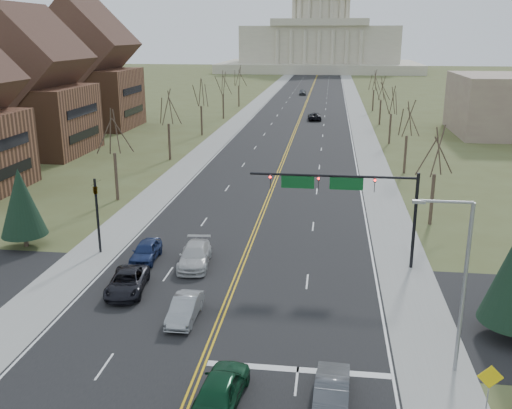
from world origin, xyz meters
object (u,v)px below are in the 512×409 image
(signal_mast, at_px, (345,190))
(signal_left, at_px, (97,207))
(car_nb_inner_lead, at_px, (221,387))
(car_nb_outer_lead, at_px, (332,388))
(car_sb_outer_lead, at_px, (127,282))
(car_far_sb, at_px, (303,92))
(car_sb_inner_second, at_px, (195,256))
(car_sb_outer_second, at_px, (146,251))
(car_sb_inner_lead, at_px, (185,309))
(street_light, at_px, (460,277))
(car_far_nb, at_px, (314,116))
(warn_sign, at_px, (490,382))

(signal_mast, relative_size, signal_left, 2.02)
(signal_mast, height_order, car_nb_inner_lead, signal_mast)
(car_nb_outer_lead, bearing_deg, car_sb_outer_lead, -34.55)
(car_nb_outer_lead, relative_size, car_far_sb, 0.98)
(car_nb_outer_lead, xyz_separation_m, car_sb_inner_second, (-10.17, 15.34, 0.03))
(car_nb_inner_lead, relative_size, car_sb_outer_second, 1.10)
(car_sb_inner_lead, bearing_deg, car_nb_inner_lead, -64.17)
(street_light, height_order, car_far_nb, street_light)
(signal_left, distance_m, street_light, 27.78)
(signal_left, height_order, car_sb_outer_second, signal_left)
(street_light, height_order, car_nb_outer_lead, street_light)
(signal_mast, xyz_separation_m, car_far_nb, (-4.45, 74.78, -5.00))
(signal_left, distance_m, car_sb_outer_second, 5.22)
(warn_sign, height_order, car_nb_outer_lead, warn_sign)
(car_sb_inner_second, height_order, car_far_nb, car_sb_inner_second)
(street_light, height_order, car_nb_inner_lead, street_light)
(warn_sign, distance_m, car_sb_outer_lead, 23.12)
(car_nb_inner_lead, bearing_deg, car_sb_outer_second, -56.25)
(car_sb_outer_second, bearing_deg, car_nb_outer_lead, -50.60)
(signal_left, relative_size, car_sb_outer_lead, 1.19)
(warn_sign, bearing_deg, car_sb_outer_lead, 152.00)
(car_nb_outer_lead, height_order, car_far_sb, car_far_sb)
(signal_mast, distance_m, car_far_sb, 124.15)
(car_sb_outer_lead, height_order, car_sb_inner_second, car_sb_inner_second)
(car_nb_inner_lead, bearing_deg, street_light, -154.24)
(warn_sign, relative_size, car_far_nb, 0.53)
(car_sb_inner_second, bearing_deg, signal_left, 163.06)
(car_sb_outer_second, bearing_deg, car_far_nb, 79.92)
(warn_sign, xyz_separation_m, car_sb_outer_second, (-20.86, 16.34, -1.26))
(signal_left, bearing_deg, car_sb_inner_lead, -46.65)
(street_light, bearing_deg, signal_left, 150.88)
(car_sb_inner_lead, xyz_separation_m, car_sb_outer_lead, (-4.79, 3.29, 0.01))
(car_nb_inner_lead, distance_m, car_sb_outer_second, 18.78)
(warn_sign, xyz_separation_m, car_sb_outer_lead, (-20.38, 10.84, -1.30))
(signal_mast, relative_size, warn_sign, 4.23)
(street_light, relative_size, car_far_nb, 1.67)
(car_nb_inner_lead, xyz_separation_m, car_sb_inner_second, (-5.06, 16.02, -0.04))
(car_sb_inner_second, bearing_deg, car_far_sb, 83.92)
(car_far_nb, bearing_deg, car_sb_inner_lead, 81.70)
(car_sb_inner_second, bearing_deg, car_sb_outer_second, 167.79)
(car_nb_inner_lead, distance_m, car_nb_outer_lead, 5.16)
(car_sb_outer_second, bearing_deg, signal_left, 161.78)
(signal_mast, bearing_deg, car_sb_outer_second, -175.45)
(car_nb_inner_lead, bearing_deg, car_far_sb, -83.40)
(signal_mast, xyz_separation_m, car_sb_outer_second, (-14.81, -1.18, -5.00))
(car_sb_inner_second, height_order, car_far_sb, car_far_sb)
(car_sb_inner_second, bearing_deg, car_nb_outer_lead, -61.83)
(street_light, distance_m, car_far_sb, 138.05)
(car_sb_inner_second, bearing_deg, signal_mast, 3.24)
(signal_mast, distance_m, car_sb_inner_lead, 14.69)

